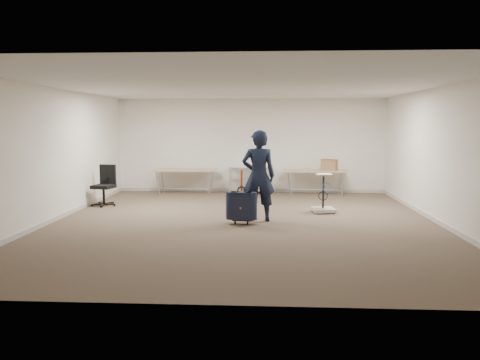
{
  "coord_description": "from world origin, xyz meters",
  "views": [
    {
      "loc": [
        0.45,
        -9.56,
        2.03
      ],
      "look_at": [
        -0.09,
        0.3,
        0.86
      ],
      "focal_mm": 35.0,
      "sensor_mm": 36.0,
      "label": 1
    }
  ],
  "objects": [
    {
      "name": "ground",
      "position": [
        0.0,
        0.0,
        0.0
      ],
      "size": [
        9.0,
        9.0,
        0.0
      ],
      "primitive_type": "plane",
      "color": "#4C3D2E",
      "rests_on": "ground"
    },
    {
      "name": "equipment_cart",
      "position": [
        1.8,
        1.26,
        0.24
      ],
      "size": [
        0.55,
        0.55,
        0.9
      ],
      "color": "beige",
      "rests_on": "ground"
    },
    {
      "name": "room_shell",
      "position": [
        0.0,
        1.38,
        0.05
      ],
      "size": [
        8.0,
        9.0,
        9.0
      ],
      "color": "silver",
      "rests_on": "ground"
    },
    {
      "name": "person",
      "position": [
        0.3,
        0.21,
        0.96
      ],
      "size": [
        0.73,
        0.5,
        1.92
      ],
      "primitive_type": "imported",
      "rotation": [
        0.0,
        0.0,
        3.2
      ],
      "color": "black",
      "rests_on": "ground"
    },
    {
      "name": "wire_shelf",
      "position": [
        0.0,
        4.2,
        0.44
      ],
      "size": [
        1.22,
        0.47,
        0.8
      ],
      "color": "silver",
      "rests_on": "ground"
    },
    {
      "name": "cardboard_box",
      "position": [
        2.27,
        3.88,
        0.89
      ],
      "size": [
        0.51,
        0.45,
        0.32
      ],
      "primitive_type": "cube",
      "rotation": [
        0.0,
        0.0,
        -0.36
      ],
      "color": "#9D7749",
      "rests_on": "folding_table_right"
    },
    {
      "name": "office_chair",
      "position": [
        -3.6,
        1.9,
        0.31
      ],
      "size": [
        0.62,
        0.62,
        1.02
      ],
      "color": "black",
      "rests_on": "ground"
    },
    {
      "name": "folding_table_right",
      "position": [
        1.9,
        3.95,
        0.68
      ],
      "size": [
        1.8,
        0.75,
        0.73
      ],
      "color": "tan",
      "rests_on": "ground"
    },
    {
      "name": "suitcase",
      "position": [
        -0.04,
        -0.17,
        0.38
      ],
      "size": [
        0.43,
        0.27,
        1.12
      ],
      "color": "black",
      "rests_on": "ground"
    },
    {
      "name": "folding_table_left",
      "position": [
        -1.9,
        3.95,
        0.68
      ],
      "size": [
        1.8,
        0.75,
        0.73
      ],
      "color": "tan",
      "rests_on": "ground"
    }
  ]
}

